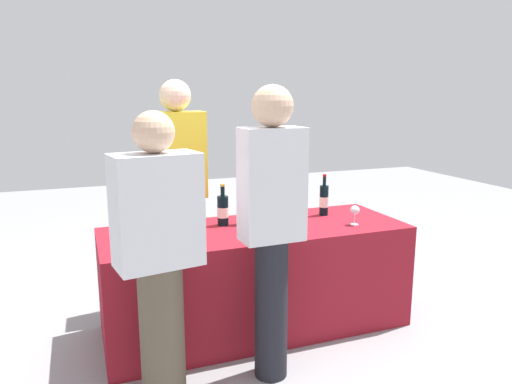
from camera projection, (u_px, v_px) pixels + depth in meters
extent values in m
plane|color=gray|center=(256.00, 326.00, 3.42)|extent=(12.00, 12.00, 0.00)
cube|color=maroon|center=(256.00, 278.00, 3.35)|extent=(2.09, 0.77, 0.73)
cylinder|color=black|center=(223.00, 211.00, 3.32)|extent=(0.08, 0.08, 0.21)
cylinder|color=black|center=(223.00, 191.00, 3.29)|extent=(0.03, 0.03, 0.07)
cylinder|color=gold|center=(223.00, 185.00, 3.28)|extent=(0.03, 0.03, 0.02)
cylinder|color=silver|center=(223.00, 212.00, 3.32)|extent=(0.08, 0.08, 0.07)
cylinder|color=black|center=(246.00, 207.00, 3.35)|extent=(0.07, 0.07, 0.24)
cylinder|color=black|center=(246.00, 185.00, 3.32)|extent=(0.03, 0.03, 0.08)
cylinder|color=black|center=(246.00, 178.00, 3.31)|extent=(0.03, 0.03, 0.02)
cylinder|color=silver|center=(246.00, 209.00, 3.35)|extent=(0.07, 0.07, 0.08)
cylinder|color=black|center=(263.00, 207.00, 3.35)|extent=(0.07, 0.07, 0.24)
cylinder|color=black|center=(263.00, 186.00, 3.32)|extent=(0.03, 0.03, 0.07)
cylinder|color=maroon|center=(263.00, 180.00, 3.32)|extent=(0.03, 0.03, 0.02)
cylinder|color=silver|center=(263.00, 209.00, 3.36)|extent=(0.08, 0.08, 0.08)
cylinder|color=black|center=(324.00, 200.00, 3.60)|extent=(0.07, 0.07, 0.23)
cylinder|color=black|center=(324.00, 181.00, 3.57)|extent=(0.03, 0.03, 0.07)
cylinder|color=maroon|center=(325.00, 175.00, 3.56)|extent=(0.03, 0.03, 0.02)
cylinder|color=silver|center=(324.00, 202.00, 3.60)|extent=(0.07, 0.07, 0.08)
cylinder|color=silver|center=(255.00, 237.00, 3.06)|extent=(0.07, 0.07, 0.00)
cylinder|color=silver|center=(255.00, 231.00, 3.05)|extent=(0.01, 0.01, 0.07)
sphere|color=silver|center=(255.00, 222.00, 3.04)|extent=(0.07, 0.07, 0.07)
sphere|color=#590C19|center=(255.00, 224.00, 3.04)|extent=(0.04, 0.04, 0.04)
cylinder|color=silver|center=(267.00, 234.00, 3.11)|extent=(0.06, 0.06, 0.00)
cylinder|color=silver|center=(267.00, 228.00, 3.10)|extent=(0.01, 0.01, 0.08)
sphere|color=silver|center=(267.00, 218.00, 3.09)|extent=(0.07, 0.07, 0.07)
cylinder|color=silver|center=(354.00, 224.00, 3.35)|extent=(0.06, 0.06, 0.00)
cylinder|color=silver|center=(355.00, 219.00, 3.34)|extent=(0.01, 0.01, 0.07)
sphere|color=silver|center=(355.00, 210.00, 3.33)|extent=(0.07, 0.07, 0.07)
cylinder|color=silver|center=(168.00, 222.00, 3.10)|extent=(0.24, 0.24, 0.16)
cylinder|color=#3F3351|center=(180.00, 251.00, 3.73)|extent=(0.23, 0.23, 0.86)
cube|color=yellow|center=(177.00, 155.00, 3.58)|extent=(0.42, 0.24, 0.65)
sphere|color=beige|center=(175.00, 95.00, 3.49)|extent=(0.23, 0.23, 0.23)
cylinder|color=brown|center=(162.00, 334.00, 2.53)|extent=(0.24, 0.24, 0.77)
cube|color=silver|center=(157.00, 210.00, 2.39)|extent=(0.46, 0.30, 0.58)
sphere|color=#D8AD8C|center=(154.00, 132.00, 2.31)|extent=(0.21, 0.21, 0.21)
cylinder|color=black|center=(271.00, 309.00, 2.75)|extent=(0.19, 0.19, 0.83)
cube|color=silver|center=(272.00, 185.00, 2.60)|extent=(0.35, 0.20, 0.63)
sphere|color=#D8AD8C|center=(273.00, 106.00, 2.52)|extent=(0.23, 0.23, 0.23)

